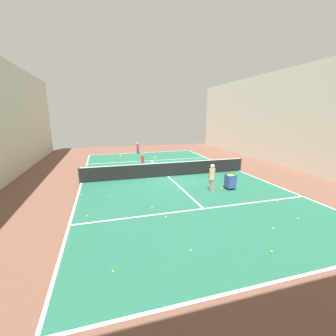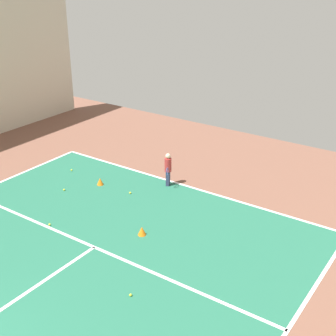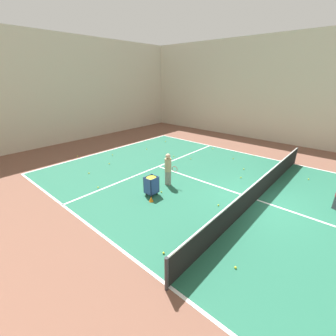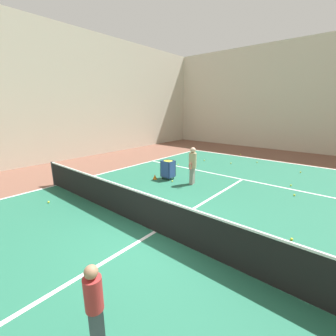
{
  "view_description": "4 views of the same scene",
  "coord_description": "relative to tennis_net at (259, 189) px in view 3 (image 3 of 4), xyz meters",
  "views": [
    {
      "loc": [
        4.33,
        14.88,
        4.27
      ],
      "look_at": [
        0.0,
        0.0,
        0.62
      ],
      "focal_mm": 24.0,
      "sensor_mm": 36.0,
      "label": 1
    },
    {
      "loc": [
        -8.21,
        2.17,
        7.58
      ],
      "look_at": [
        0.56,
        -10.5,
        0.69
      ],
      "focal_mm": 50.0,
      "sensor_mm": 36.0,
      "label": 2
    },
    {
      "loc": [
        -8.98,
        -2.74,
        5.0
      ],
      "look_at": [
        -1.44,
        3.91,
        0.89
      ],
      "focal_mm": 24.0,
      "sensor_mm": 36.0,
      "label": 3
    },
    {
      "loc": [
        3.72,
        -3.9,
        3.22
      ],
      "look_at": [
        -2.71,
        3.79,
        0.53
      ],
      "focal_mm": 24.0,
      "sensor_mm": 36.0,
      "label": 4
    }
  ],
  "objects": [
    {
      "name": "tennis_ball_8",
      "position": [
        -3.96,
        6.2,
        -0.5
      ],
      "size": [
        0.07,
        0.07,
        0.07
      ],
      "primitive_type": "sphere",
      "color": "yellow",
      "rests_on": "ground"
    },
    {
      "name": "tennis_ball_23",
      "position": [
        1.95,
        6.39,
        -0.5
      ],
      "size": [
        0.07,
        0.07,
        0.07
      ],
      "primitive_type": "sphere",
      "color": "yellow",
      "rests_on": "ground"
    },
    {
      "name": "court_playing_area",
      "position": [
        0.0,
        0.0,
        -0.53
      ],
      "size": [
        11.66,
        21.66,
        0.0
      ],
      "color": "#23664C",
      "rests_on": "ground"
    },
    {
      "name": "line_sideline_right",
      "position": [
        5.83,
        0.0,
        -0.53
      ],
      "size": [
        0.1,
        21.66,
        0.0
      ],
      "primitive_type": "cube",
      "color": "white",
      "rests_on": "ground"
    },
    {
      "name": "tennis_ball_5",
      "position": [
        3.83,
        -1.22,
        -0.5
      ],
      "size": [
        0.07,
        0.07,
        0.07
      ],
      "primitive_type": "sphere",
      "color": "yellow",
      "rests_on": "ground"
    },
    {
      "name": "tennis_ball_19",
      "position": [
        -3.34,
        8.09,
        -0.5
      ],
      "size": [
        0.07,
        0.07,
        0.07
      ],
      "primitive_type": "sphere",
      "color": "yellow",
      "rests_on": "ground"
    },
    {
      "name": "tennis_ball_12",
      "position": [
        -5.08,
        0.88,
        -0.5
      ],
      "size": [
        0.07,
        0.07,
        0.07
      ],
      "primitive_type": "sphere",
      "color": "yellow",
      "rests_on": "ground"
    },
    {
      "name": "coach_at_net",
      "position": [
        -1.44,
        3.9,
        0.4
      ],
      "size": [
        0.38,
        0.66,
        1.63
      ],
      "rotation": [
        0.0,
        0.0,
        -1.37
      ],
      "color": "gray",
      "rests_on": "ground"
    },
    {
      "name": "tennis_ball_24",
      "position": [
        4.18,
        3.2,
        -0.5
      ],
      "size": [
        0.07,
        0.07,
        0.07
      ],
      "primitive_type": "sphere",
      "color": "yellow",
      "rests_on": "ground"
    },
    {
      "name": "tennis_ball_21",
      "position": [
        -0.61,
        9.71,
        -0.5
      ],
      "size": [
        0.07,
        0.07,
        0.07
      ],
      "primitive_type": "sphere",
      "color": "yellow",
      "rests_on": "ground"
    },
    {
      "name": "tennis_ball_6",
      "position": [
        4.29,
        9.27,
        -0.5
      ],
      "size": [
        0.07,
        0.07,
        0.07
      ],
      "primitive_type": "sphere",
      "color": "yellow",
      "rests_on": "ground"
    },
    {
      "name": "training_cone_4",
      "position": [
        -3.16,
        3.36,
        -0.41
      ],
      "size": [
        0.19,
        0.19,
        0.23
      ],
      "primitive_type": "cone",
      "color": "orange",
      "rests_on": "ground"
    },
    {
      "name": "tennis_ball_7",
      "position": [
        5.63,
        2.45,
        -0.5
      ],
      "size": [
        0.07,
        0.07,
        0.07
      ],
      "primitive_type": "sphere",
      "color": "yellow",
      "rests_on": "ground"
    },
    {
      "name": "tennis_ball_9",
      "position": [
        -2.31,
        11.29,
        -0.5
      ],
      "size": [
        0.07,
        0.07,
        0.07
      ],
      "primitive_type": "sphere",
      "color": "yellow",
      "rests_on": "ground"
    },
    {
      "name": "tennis_ball_10",
      "position": [
        -1.55,
        1.01,
        -0.5
      ],
      "size": [
        0.07,
        0.07,
        0.07
      ],
      "primitive_type": "sphere",
      "color": "yellow",
      "rests_on": "ground"
    },
    {
      "name": "tennis_ball_11",
      "position": [
        2.31,
        5.24,
        -0.5
      ],
      "size": [
        0.07,
        0.07,
        0.07
      ],
      "primitive_type": "sphere",
      "color": "yellow",
      "rests_on": "ground"
    },
    {
      "name": "ball_cart",
      "position": [
        -2.71,
        3.79,
        0.1
      ],
      "size": [
        0.53,
        0.48,
        0.91
      ],
      "color": "#2D478C",
      "rests_on": "ground"
    },
    {
      "name": "tennis_ball_0",
      "position": [
        1.69,
        1.52,
        -0.5
      ],
      "size": [
        0.07,
        0.07,
        0.07
      ],
      "primitive_type": "sphere",
      "color": "yellow",
      "rests_on": "ground"
    },
    {
      "name": "tennis_ball_4",
      "position": [
        2.91,
        1.9,
        -0.5
      ],
      "size": [
        0.07,
        0.07,
        0.07
      ],
      "primitive_type": "sphere",
      "color": "yellow",
      "rests_on": "ground"
    },
    {
      "name": "tennis_net",
      "position": [
        0.0,
        0.0,
        0.0
      ],
      "size": [
        11.96,
        0.1,
        1.03
      ],
      "color": "#2D2D33",
      "rests_on": "ground"
    },
    {
      "name": "hall_enclosure_far",
      "position": [
        0.0,
        15.36,
        3.46
      ],
      "size": [
        20.56,
        0.15,
        7.98
      ],
      "color": "beige",
      "rests_on": "ground"
    },
    {
      "name": "line_sideline_left",
      "position": [
        -5.83,
        0.0,
        -0.53
      ],
      "size": [
        0.1,
        21.66,
        0.0
      ],
      "primitive_type": "cube",
      "color": "white",
      "rests_on": "ground"
    },
    {
      "name": "tennis_ball_2",
      "position": [
        -4.15,
        -1.01,
        -0.5
      ],
      "size": [
        0.07,
        0.07,
        0.07
      ],
      "primitive_type": "sphere",
      "color": "yellow",
      "rests_on": "ground"
    },
    {
      "name": "tennis_ball_1",
      "position": [
        -2.29,
        3.58,
        -0.5
      ],
      "size": [
        0.07,
        0.07,
        0.07
      ],
      "primitive_type": "sphere",
      "color": "yellow",
      "rests_on": "ground"
    },
    {
      "name": "tennis_ball_25",
      "position": [
        -1.73,
        8.47,
        -0.5
      ],
      "size": [
        0.07,
        0.07,
        0.07
      ],
      "primitive_type": "sphere",
      "color": "yellow",
      "rests_on": "ground"
    },
    {
      "name": "line_service_far",
      "position": [
        0.0,
        5.96,
        -0.53
      ],
      "size": [
        11.66,
        0.1,
        0.0
      ],
      "primitive_type": "cube",
      "color": "white",
      "rests_on": "ground"
    },
    {
      "name": "line_baseline_far",
      "position": [
        0.0,
        10.83,
        -0.53
      ],
      "size": [
        11.66,
        0.1,
        0.0
      ],
      "primitive_type": "cube",
      "color": "white",
      "rests_on": "ground"
    },
    {
      "name": "tennis_ball_17",
      "position": [
        5.19,
        5.33,
        -0.5
      ],
      "size": [
        0.07,
        0.07,
        0.07
      ],
      "primitive_type": "sphere",
      "color": "yellow",
      "rests_on": "ground"
    },
    {
      "name": "ground_plane",
      "position": [
        0.0,
        0.0,
        -0.53
      ],
      "size": [
        34.57,
        34.57,
        0.0
      ],
      "primitive_type": "plane",
      "color": "brown"
    },
    {
      "name": "line_centre_service",
      "position": [
        0.0,
        0.0,
        -0.53
      ],
      "size": [
        0.1,
        11.92,
        0.0
      ],
      "primitive_type": "cube",
      "color": "white",
      "rests_on": "ground"
    },
    {
      "name": "tennis_ball_16",
      "position": [
        1.85,
        8.94,
        -0.5
      ],
      "size": [
        0.07,
        0.07,
        0.07
      ],
      "primitive_type": "sphere",
      "color": "yellow",
      "rests_on": "ground"
    },
    {
      "name": "hall_enclosure_right",
      "position": [
        10.36,
        0.0,
        3.46
      ],
      "size": [
        0.15,
        30.87,
        7.98
      ],
      "color": "beige",
      "rests_on": "ground"
    }
  ]
}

